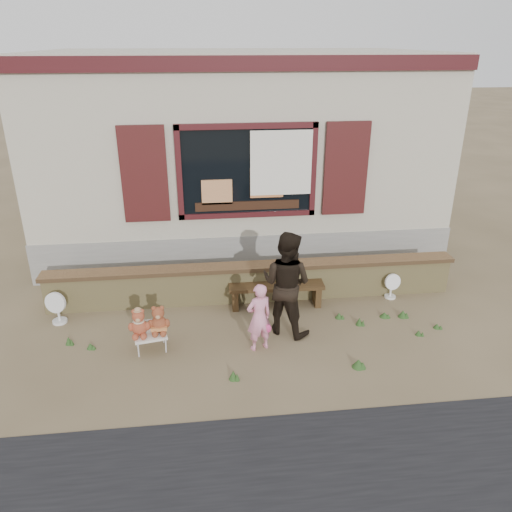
{
  "coord_description": "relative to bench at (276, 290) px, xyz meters",
  "views": [
    {
      "loc": [
        -0.86,
        -6.73,
        4.22
      ],
      "look_at": [
        0.0,
        0.6,
        1.0
      ],
      "focal_mm": 35.0,
      "sensor_mm": 36.0,
      "label": 1
    }
  ],
  "objects": [
    {
      "name": "teddy_bear_left",
      "position": [
        -2.17,
        -1.11,
        0.2
      ],
      "size": [
        0.36,
        0.32,
        0.43
      ],
      "primitive_type": null,
      "rotation": [
        0.0,
        0.0,
        0.18
      ],
      "color": "brown",
      "rests_on": "folding_chair"
    },
    {
      "name": "grass_tufts",
      "position": [
        0.58,
        -1.12,
        -0.24
      ],
      "size": [
        5.81,
        1.53,
        0.14
      ],
      "color": "#2A4C1E",
      "rests_on": "ground"
    },
    {
      "name": "folding_chair",
      "position": [
        -2.03,
        -1.09,
        -0.04
      ],
      "size": [
        0.53,
        0.48,
        0.28
      ],
      "rotation": [
        0.0,
        0.0,
        0.18
      ],
      "color": "silver",
      "rests_on": "ground"
    },
    {
      "name": "fan_right",
      "position": [
        2.06,
        0.07,
        -0.07
      ],
      "size": [
        0.3,
        0.2,
        0.47
      ],
      "rotation": [
        0.0,
        0.0,
        0.14
      ],
      "color": "white",
      "rests_on": "ground"
    },
    {
      "name": "bench",
      "position": [
        0.0,
        0.0,
        0.0
      ],
      "size": [
        1.62,
        0.39,
        0.41
      ],
      "rotation": [
        0.0,
        0.0,
        -0.03
      ],
      "color": "#342312",
      "rests_on": "ground"
    },
    {
      "name": "child",
      "position": [
        -0.45,
        -1.24,
        0.23
      ],
      "size": [
        0.45,
        0.36,
        1.06
      ],
      "primitive_type": "imported",
      "rotation": [
        0.0,
        0.0,
        3.46
      ],
      "color": "pink",
      "rests_on": "ground"
    },
    {
      "name": "shopfront",
      "position": [
        -0.36,
        3.78,
        1.7
      ],
      "size": [
        8.04,
        5.13,
        4.0
      ],
      "color": "#9D957F",
      "rests_on": "ground"
    },
    {
      "name": "ground",
      "position": [
        -0.36,
        -0.7,
        -0.3
      ],
      "size": [
        80.0,
        80.0,
        0.0
      ],
      "primitive_type": "plane",
      "color": "brown",
      "rests_on": "ground"
    },
    {
      "name": "brick_wall",
      "position": [
        -0.36,
        0.3,
        0.04
      ],
      "size": [
        7.1,
        0.36,
        0.67
      ],
      "color": "tan",
      "rests_on": "ground"
    },
    {
      "name": "teddy_bear_right",
      "position": [
        -1.89,
        -1.06,
        0.2
      ],
      "size": [
        0.36,
        0.33,
        0.43
      ],
      "primitive_type": null,
      "rotation": [
        0.0,
        0.0,
        0.18
      ],
      "color": "brown",
      "rests_on": "folding_chair"
    },
    {
      "name": "adult",
      "position": [
        0.02,
        -0.79,
        0.53
      ],
      "size": [
        1.02,
        0.98,
        1.66
      ],
      "primitive_type": "imported",
      "rotation": [
        0.0,
        0.0,
        2.52
      ],
      "color": "black",
      "rests_on": "ground"
    },
    {
      "name": "fan_left",
      "position": [
        -3.57,
        -0.13,
        -0.02
      ],
      "size": [
        0.36,
        0.23,
        0.55
      ],
      "rotation": [
        0.0,
        0.0,
        -0.27
      ],
      "color": "silver",
      "rests_on": "ground"
    }
  ]
}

